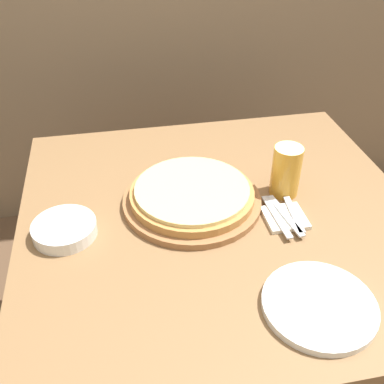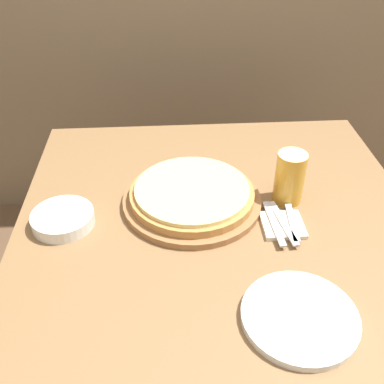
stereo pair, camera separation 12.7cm
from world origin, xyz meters
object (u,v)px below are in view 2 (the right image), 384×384
at_px(fork, 274,223).
at_px(dinner_knife, 283,223).
at_px(pizza_on_board, 192,196).
at_px(dinner_plate, 300,317).
at_px(beer_glass, 290,176).
at_px(side_bowl, 63,219).
at_px(spoon, 292,222).

distance_m(fork, dinner_knife, 0.02).
height_order(pizza_on_board, fork, pizza_on_board).
relative_size(dinner_plate, fork, 1.37).
bearing_deg(pizza_on_board, beer_glass, 0.17).
distance_m(beer_glass, side_bowl, 0.64).
bearing_deg(spoon, dinner_knife, 180.00).
bearing_deg(dinner_knife, dinner_plate, -96.40).
bearing_deg(pizza_on_board, fork, -29.36).
height_order(beer_glass, spoon, beer_glass).
height_order(pizza_on_board, dinner_knife, pizza_on_board).
height_order(pizza_on_board, beer_glass, beer_glass).
bearing_deg(spoon, dinner_plate, -101.01).
distance_m(pizza_on_board, dinner_plate, 0.47).
relative_size(side_bowl, dinner_knife, 0.91).
distance_m(pizza_on_board, dinner_knife, 0.27).
height_order(dinner_plate, fork, dinner_plate).
bearing_deg(dinner_knife, fork, 180.00).
xyz_separation_m(dinner_knife, spoon, (0.02, 0.00, 0.00)).
bearing_deg(beer_glass, spoon, -96.63).
bearing_deg(dinner_plate, pizza_on_board, 115.65).
distance_m(beer_glass, dinner_plate, 0.44).
bearing_deg(dinner_knife, spoon, 0.00).
xyz_separation_m(pizza_on_board, side_bowl, (-0.35, -0.07, -0.01)).
height_order(beer_glass, dinner_plate, beer_glass).
bearing_deg(dinner_plate, fork, 88.30).
distance_m(beer_glass, fork, 0.15).
relative_size(beer_glass, dinner_knife, 0.83).
height_order(fork, dinner_knife, same).
distance_m(dinner_plate, dinner_knife, 0.31).
bearing_deg(pizza_on_board, spoon, -24.47).
relative_size(beer_glass, spoon, 0.98).
bearing_deg(dinner_knife, side_bowl, 175.12).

